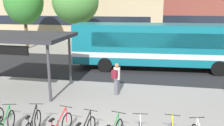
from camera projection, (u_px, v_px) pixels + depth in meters
bus_lane_asphalt at (121, 67)px, 17.90m from camera, size 80.00×7.20×0.01m
city_bus at (159, 45)px, 17.01m from camera, size 12.15×3.24×3.20m
parked_bicycle_green_2 at (6, 125)px, 8.64m from camera, size 0.56×1.69×0.99m
parked_bicycle_black_3 at (33, 125)px, 8.68m from camera, size 0.52×1.71×0.99m
transit_shelter at (15, 38)px, 12.78m from camera, size 5.86×3.60×3.02m
commuter_maroon_pack_1 at (116, 77)px, 12.35m from camera, size 0.44×0.59×1.67m
street_tree_0 at (24, 1)px, 24.31m from camera, size 3.87×3.87×7.09m
street_tree_1 at (75, 2)px, 23.20m from camera, size 4.44×4.44×6.93m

